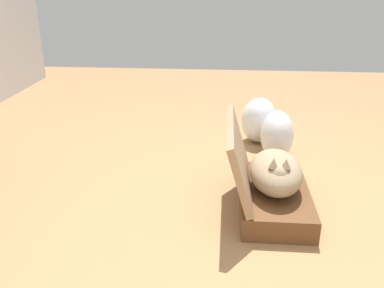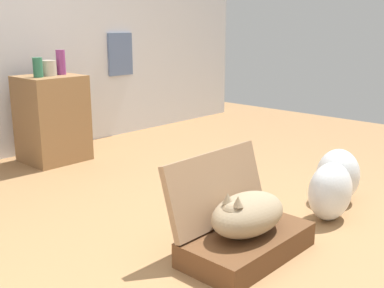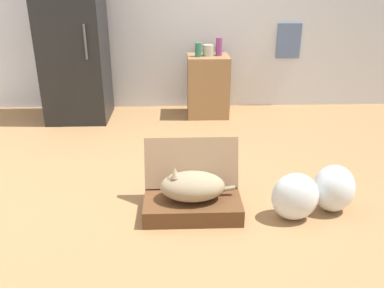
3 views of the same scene
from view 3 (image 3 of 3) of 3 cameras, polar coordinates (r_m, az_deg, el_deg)
The scene contains 11 objects.
ground_plane at distance 3.14m, azimuth -5.23°, elevation -6.72°, with size 7.68×7.68×0.00m, color #9E7247.
suitcase_base at distance 2.83m, azimuth 0.07°, elevation -8.79°, with size 0.67×0.37×0.12m, color brown.
suitcase_lid at distance 2.89m, azimuth -0.07°, elevation -2.66°, with size 0.67×0.37×0.04m, color #9B7756.
cat at distance 2.75m, azimuth -0.05°, elevation -5.94°, with size 0.52×0.27×0.23m.
plastic_bag_white at distance 2.81m, azimuth 14.32°, elevation -7.22°, with size 0.32×0.22×0.34m, color silver.
plastic_bag_clear at distance 2.99m, azimuth 19.36°, elevation -5.93°, with size 0.29×0.26×0.34m, color silver.
refrigerator at distance 4.73m, azimuth -16.33°, elevation 13.25°, with size 0.67×0.67×1.67m.
side_table at distance 4.75m, azimuth 2.27°, elevation 8.20°, with size 0.47×0.43×0.70m, color olive.
vase_tall at distance 4.61m, azimuth 0.89°, elevation 13.18°, with size 0.07×0.07×0.15m, color #2D7051.
vase_short at distance 4.67m, azimuth 3.83°, elevation 13.56°, with size 0.07×0.07×0.20m, color #8C387A.
vase_round at distance 4.67m, azimuth 2.34°, elevation 13.10°, with size 0.13×0.13×0.12m, color #B7AD99.
Camera 3 is at (0.18, -2.73, 1.54)m, focal length 37.77 mm.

